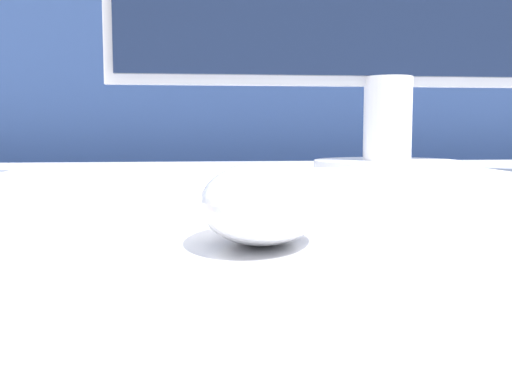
# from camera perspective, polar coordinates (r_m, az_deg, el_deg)

# --- Properties ---
(partition_panel) EXTENTS (5.00, 0.03, 1.09)m
(partition_panel) POSITION_cam_1_polar(r_m,az_deg,el_deg) (1.27, -5.26, -4.34)
(partition_panel) COLOR navy
(partition_panel) RESTS_ON ground_plane
(computer_mouse_near) EXTENTS (0.08, 0.11, 0.04)m
(computer_mouse_near) POSITION_cam_1_polar(r_m,az_deg,el_deg) (0.31, 0.65, -0.97)
(computer_mouse_near) COLOR white
(computer_mouse_near) RESTS_ON desk
(keyboard) EXTENTS (0.45, 0.15, 0.02)m
(keyboard) POSITION_cam_1_polar(r_m,az_deg,el_deg) (0.49, 0.22, 0.43)
(keyboard) COLOR silver
(keyboard) RESTS_ON desk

